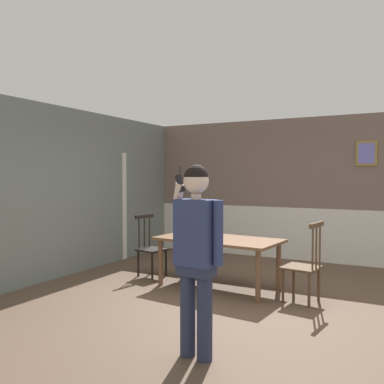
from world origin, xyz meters
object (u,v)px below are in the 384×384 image
(chair_near_window, at_px, (304,265))
(chair_by_doorway, at_px, (150,247))
(dining_table, at_px, (218,244))
(person_figure, at_px, (197,247))

(chair_near_window, height_order, chair_by_doorway, chair_near_window)
(dining_table, bearing_deg, person_figure, -70.29)
(chair_near_window, relative_size, person_figure, 0.60)
(dining_table, xyz_separation_m, chair_near_window, (1.28, -0.12, -0.16))
(chair_by_doorway, bearing_deg, person_figure, 52.75)
(dining_table, relative_size, person_figure, 1.07)
(chair_near_window, bearing_deg, dining_table, 92.84)
(dining_table, height_order, chair_near_window, chair_near_window)
(chair_by_doorway, bearing_deg, chair_near_window, 95.99)
(chair_near_window, height_order, person_figure, person_figure)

